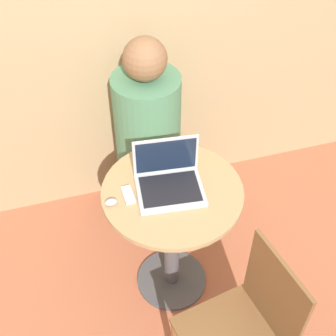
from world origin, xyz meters
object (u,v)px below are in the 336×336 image
object	(u,v)px
cell_phone	(128,195)
person_seated	(148,145)
laptop	(169,180)
chair_empty	(244,329)

from	to	relation	value
cell_phone	person_seated	bearing A→B (deg)	68.25
laptop	chair_empty	size ratio (longest dim) A/B	0.38
person_seated	laptop	bearing A→B (deg)	-93.90
cell_phone	chair_empty	xyz separation A→B (m)	(0.36, -0.62, -0.33)
person_seated	cell_phone	bearing A→B (deg)	-111.75
laptop	chair_empty	xyz separation A→B (m)	(0.16, -0.62, -0.37)
laptop	cell_phone	bearing A→B (deg)	-178.03
cell_phone	chair_empty	distance (m)	0.79
chair_empty	cell_phone	bearing A→B (deg)	120.13
cell_phone	chair_empty	size ratio (longest dim) A/B	0.12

